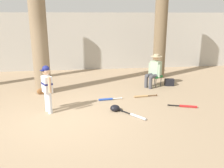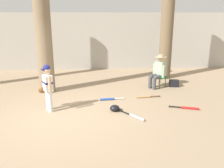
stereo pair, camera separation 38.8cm
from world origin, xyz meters
The scene contains 13 objects.
ground_plane centered at (0.00, 0.00, 0.00)m, with size 60.00×60.00×0.00m, color #9E8466.
concrete_back_wall centered at (0.00, 5.97, 1.35)m, with size 18.00×0.36×2.69m, color #ADA89E.
tree_near_player centered at (-0.84, 2.31, 2.11)m, with size 0.85×0.85×5.08m.
tree_behind_spectator centered at (3.73, 3.91, 1.98)m, with size 0.67×0.67×4.59m.
young_ballplayer centered at (-0.46, 0.53, 0.74)m, with size 0.49×0.53×1.31m.
folding_stool centered at (3.19, 2.60, 0.36)m, with size 0.56×0.56×0.41m.
seated_spectator centered at (3.11, 2.54, 0.64)m, with size 0.65×0.59×1.20m.
handbag_beside_stool centered at (3.74, 2.58, 0.13)m, with size 0.34×0.18×0.26m, color black.
bat_red_barrel centered at (3.44, 0.39, 0.03)m, with size 0.80×0.32×0.07m.
bat_wood_tan centered at (2.43, 1.42, 0.03)m, with size 0.78×0.13×0.07m.
bat_aluminum_silver centered at (1.85, -0.11, 0.03)m, with size 0.56×0.68×0.07m.
bat_blue_youth centered at (1.25, 1.27, 0.03)m, with size 0.75×0.14×0.07m.
batting_helmet_black centered at (1.36, 0.38, 0.08)m, with size 0.32×0.25×0.18m.
Camera 1 is at (0.50, -5.69, 2.55)m, focal length 38.07 mm.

